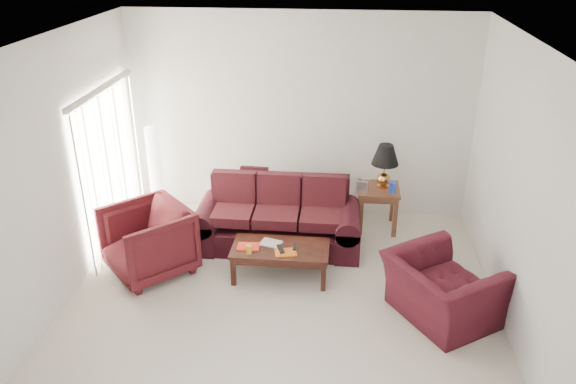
{
  "coord_description": "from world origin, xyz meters",
  "views": [
    {
      "loc": [
        0.64,
        -5.35,
        3.98
      ],
      "look_at": [
        0.0,
        0.85,
        1.05
      ],
      "focal_mm": 35.0,
      "sensor_mm": 36.0,
      "label": 1
    }
  ],
  "objects_px": {
    "armchair_left": "(148,241)",
    "coffee_table": "(280,262)",
    "floor_lamp": "(156,173)",
    "armchair_right": "(441,290)",
    "sofa": "(277,216)",
    "end_table": "(377,208)"
  },
  "relations": [
    {
      "from": "sofa",
      "to": "end_table",
      "type": "bearing_deg",
      "value": 29.36
    },
    {
      "from": "floor_lamp",
      "to": "sofa",
      "type": "bearing_deg",
      "value": -19.63
    },
    {
      "from": "floor_lamp",
      "to": "armchair_right",
      "type": "relative_size",
      "value": 1.3
    },
    {
      "from": "armchair_left",
      "to": "coffee_table",
      "type": "relative_size",
      "value": 0.81
    },
    {
      "from": "armchair_right",
      "to": "coffee_table",
      "type": "xyz_separation_m",
      "value": [
        -1.87,
        0.62,
        -0.15
      ]
    },
    {
      "from": "armchair_left",
      "to": "sofa",
      "type": "bearing_deg",
      "value": 73.81
    },
    {
      "from": "armchair_left",
      "to": "coffee_table",
      "type": "bearing_deg",
      "value": 47.97
    },
    {
      "from": "armchair_right",
      "to": "sofa",
      "type": "bearing_deg",
      "value": 21.5
    },
    {
      "from": "armchair_left",
      "to": "end_table",
      "type": "bearing_deg",
      "value": 72.8
    },
    {
      "from": "sofa",
      "to": "coffee_table",
      "type": "height_order",
      "value": "sofa"
    },
    {
      "from": "sofa",
      "to": "floor_lamp",
      "type": "distance_m",
      "value": 2.02
    },
    {
      "from": "floor_lamp",
      "to": "armchair_right",
      "type": "distance_m",
      "value": 4.4
    },
    {
      "from": "armchair_left",
      "to": "armchair_right",
      "type": "xyz_separation_m",
      "value": [
        3.53,
        -0.57,
        -0.08
      ]
    },
    {
      "from": "end_table",
      "to": "armchair_right",
      "type": "height_order",
      "value": "armchair_right"
    },
    {
      "from": "end_table",
      "to": "armchair_left",
      "type": "xyz_separation_m",
      "value": [
        -2.91,
        -1.47,
        0.12
      ]
    },
    {
      "from": "sofa",
      "to": "floor_lamp",
      "type": "xyz_separation_m",
      "value": [
        -1.89,
        0.67,
        0.27
      ]
    },
    {
      "from": "armchair_left",
      "to": "armchair_right",
      "type": "bearing_deg",
      "value": 36.89
    },
    {
      "from": "sofa",
      "to": "armchair_right",
      "type": "relative_size",
      "value": 2.01
    },
    {
      "from": "end_table",
      "to": "armchair_right",
      "type": "distance_m",
      "value": 2.13
    },
    {
      "from": "sofa",
      "to": "armchair_right",
      "type": "bearing_deg",
      "value": -30.84
    },
    {
      "from": "armchair_left",
      "to": "armchair_right",
      "type": "distance_m",
      "value": 3.58
    },
    {
      "from": "armchair_right",
      "to": "coffee_table",
      "type": "distance_m",
      "value": 1.98
    }
  ]
}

